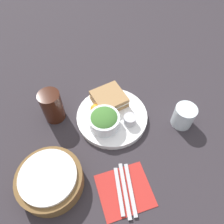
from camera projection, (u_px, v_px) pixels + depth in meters
ground_plane at (112, 118)px, 0.84m from camera, size 4.00×4.00×0.00m
plate at (112, 117)px, 0.83m from camera, size 0.27×0.27×0.02m
sandwich at (109, 99)px, 0.84m from camera, size 0.13×0.13×0.04m
salad_bowl at (104, 120)px, 0.77m from camera, size 0.11×0.11×0.06m
dressing_cup at (130, 120)px, 0.79m from camera, size 0.05×0.05×0.04m
orange_wedge at (96, 109)px, 0.81m from camera, size 0.04×0.04×0.04m
drink_glass at (52, 106)px, 0.79m from camera, size 0.08×0.08×0.13m
bread_basket at (50, 180)px, 0.67m from camera, size 0.20×0.20×0.07m
napkin at (125, 190)px, 0.68m from camera, size 0.15×0.16×0.00m
fork at (130, 189)px, 0.68m from camera, size 0.16×0.04×0.01m
knife at (125, 190)px, 0.68m from camera, size 0.17×0.04×0.01m
spoon at (119, 191)px, 0.68m from camera, size 0.15×0.04×0.01m
water_glass at (184, 116)px, 0.79m from camera, size 0.08×0.08×0.09m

